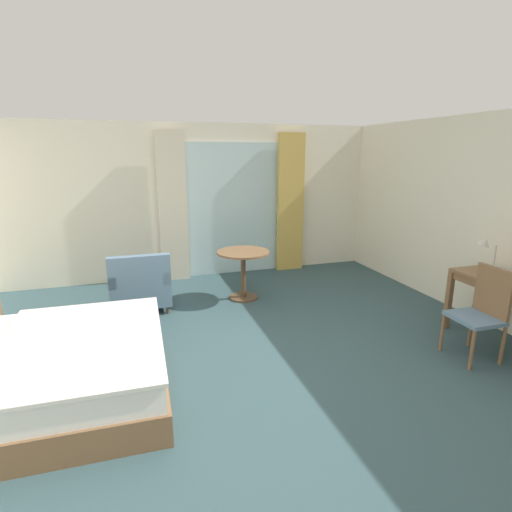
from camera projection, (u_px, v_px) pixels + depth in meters
ground at (258, 378)px, 3.82m from camera, size 6.76×7.37×0.10m
wall_back at (196, 202)px, 6.65m from camera, size 6.36×0.12×2.53m
balcony_glass_door at (233, 210)px, 6.80m from camera, size 1.60×0.02×2.22m
curtain_panel_left at (173, 208)px, 6.39m from camera, size 0.46×0.10×2.39m
curtain_panel_right at (290, 203)px, 6.98m from camera, size 0.47×0.10×2.39m
bed at (32, 372)px, 3.32m from camera, size 2.12×1.84×1.00m
desk_chair at (482, 309)px, 4.01m from camera, size 0.42×0.46×0.95m
desk_lamp at (487, 248)px, 4.39m from camera, size 0.22×0.24×0.43m
armchair_by_window at (140, 286)px, 5.29m from camera, size 0.77×0.68×0.81m
round_cafe_table at (243, 263)px, 5.67m from camera, size 0.74×0.74×0.70m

